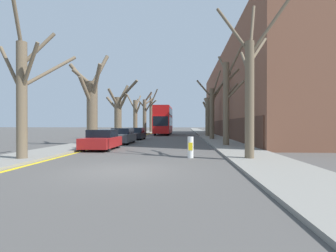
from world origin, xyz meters
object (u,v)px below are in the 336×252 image
at_px(street_tree_left_3, 135,116).
at_px(street_tree_left_4, 145,114).
at_px(street_tree_left_1, 92,105).
at_px(street_tree_right_0, 250,85).
at_px(street_tree_left_0, 24,91).
at_px(parked_car_1, 122,136).
at_px(parked_car_0, 102,140).
at_px(street_tree_left_2, 119,113).
at_px(street_tree_right_1, 227,99).
at_px(street_tree_right_3, 208,115).
at_px(traffic_bollard, 190,147).
at_px(double_decker_bus, 163,119).
at_px(street_tree_left_5, 151,113).
at_px(street_tree_right_2, 213,107).
at_px(parked_car_2, 136,134).

relative_size(street_tree_left_3, street_tree_left_4, 0.83).
xyz_separation_m(street_tree_left_1, street_tree_right_0, (10.91, -8.50, 0.30)).
relative_size(street_tree_left_0, parked_car_1, 1.81).
relative_size(street_tree_left_1, street_tree_left_3, 1.20).
bearing_deg(parked_car_0, street_tree_right_0, -28.14).
height_order(street_tree_left_2, street_tree_left_4, street_tree_left_4).
distance_m(street_tree_left_3, street_tree_left_4, 8.94).
bearing_deg(street_tree_right_1, street_tree_left_2, 140.15).
xyz_separation_m(street_tree_right_3, parked_car_0, (-8.94, -19.70, -2.46)).
bearing_deg(street_tree_left_1, traffic_bollard, -44.33).
relative_size(double_decker_bus, parked_car_1, 2.36).
distance_m(street_tree_left_5, street_tree_right_1, 38.74).
bearing_deg(street_tree_right_2, street_tree_left_1, -142.43).
relative_size(street_tree_right_0, street_tree_right_2, 0.99).
bearing_deg(parked_car_2, street_tree_left_5, 93.87).
bearing_deg(street_tree_left_2, street_tree_right_3, 33.18).
bearing_deg(street_tree_right_1, street_tree_right_0, -91.07).
distance_m(street_tree_left_0, street_tree_left_5, 46.09).
bearing_deg(street_tree_right_2, street_tree_left_4, 119.25).
bearing_deg(street_tree_right_2, street_tree_right_1, -89.17).
height_order(street_tree_right_0, parked_car_2, street_tree_right_0).
xyz_separation_m(parked_car_0, traffic_bollard, (5.96, -4.08, -0.11)).
relative_size(street_tree_left_0, street_tree_left_4, 0.98).
bearing_deg(street_tree_right_0, street_tree_left_2, 122.34).
distance_m(street_tree_left_1, street_tree_left_4, 27.57).
bearing_deg(street_tree_left_4, street_tree_right_3, -47.07).
height_order(street_tree_left_3, street_tree_left_4, street_tree_left_4).
bearing_deg(street_tree_right_1, parked_car_2, 134.30).
distance_m(street_tree_left_1, street_tree_right_2, 13.79).
height_order(street_tree_right_2, traffic_bollard, street_tree_right_2).
bearing_deg(street_tree_left_4, street_tree_right_2, -60.75).
height_order(street_tree_left_2, street_tree_left_5, street_tree_left_5).
height_order(street_tree_left_1, street_tree_left_2, street_tree_left_1).
bearing_deg(parked_car_0, street_tree_right_3, 65.58).
bearing_deg(parked_car_2, street_tree_left_1, -103.61).
xyz_separation_m(street_tree_left_0, street_tree_right_0, (10.74, 0.92, 0.33)).
xyz_separation_m(street_tree_left_2, street_tree_right_3, (11.03, 7.21, 0.06)).
distance_m(street_tree_left_4, street_tree_right_1, 30.11).
height_order(street_tree_right_3, parked_car_1, street_tree_right_3).
bearing_deg(traffic_bollard, street_tree_left_5, 100.01).
xyz_separation_m(street_tree_left_1, traffic_bollard, (8.06, -7.87, -2.77)).
relative_size(street_tree_left_3, street_tree_right_2, 0.81).
distance_m(street_tree_right_3, traffic_bollard, 24.10).
bearing_deg(street_tree_left_0, street_tree_right_0, 4.87).
bearing_deg(street_tree_left_2, street_tree_right_1, -39.85).
relative_size(street_tree_left_4, street_tree_right_2, 0.98).
xyz_separation_m(street_tree_left_5, parked_car_1, (1.90, -34.67, -3.53)).
bearing_deg(street_tree_left_5, street_tree_right_3, -62.42).
height_order(street_tree_left_4, street_tree_right_1, street_tree_right_1).
xyz_separation_m(street_tree_right_2, parked_car_0, (-8.83, -12.20, -3.06)).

